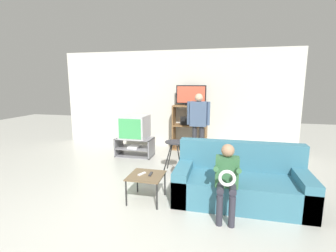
# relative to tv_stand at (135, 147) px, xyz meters

# --- Properties ---
(ground_plane) EXTENTS (18.00, 18.00, 0.00)m
(ground_plane) POSITION_rel_tv_stand_xyz_m (0.72, -2.94, -0.22)
(ground_plane) COLOR #B7B7AD
(wall_back) EXTENTS (6.40, 0.06, 2.60)m
(wall_back) POSITION_rel_tv_stand_xyz_m (0.72, 1.14, 1.08)
(wall_back) COLOR beige
(wall_back) RESTS_ON ground_plane
(tv_stand) EXTENTS (0.88, 0.49, 0.44)m
(tv_stand) POSITION_rel_tv_stand_xyz_m (0.00, 0.00, 0.00)
(tv_stand) COLOR slate
(tv_stand) RESTS_ON ground_plane
(television_main) EXTENTS (0.62, 0.63, 0.54)m
(television_main) POSITION_rel_tv_stand_xyz_m (0.00, 0.02, 0.50)
(television_main) COLOR #B2B2B7
(television_main) RESTS_ON tv_stand
(media_shelf) EXTENTS (0.89, 0.40, 1.17)m
(media_shelf) POSITION_rel_tv_stand_xyz_m (1.21, 0.87, 0.38)
(media_shelf) COLOR brown
(media_shelf) RESTS_ON ground_plane
(television_flat) EXTENTS (0.77, 0.20, 0.51)m
(television_flat) POSITION_rel_tv_stand_xyz_m (1.23, 0.89, 1.20)
(television_flat) COLOR black
(television_flat) RESTS_ON media_shelf
(folding_stool) EXTENTS (0.41, 0.43, 0.64)m
(folding_stool) POSITION_rel_tv_stand_xyz_m (1.17, -0.90, 0.31)
(folding_stool) COLOR black
(folding_stool) RESTS_ON ground_plane
(snack_table) EXTENTS (0.51, 0.51, 0.40)m
(snack_table) POSITION_rel_tv_stand_xyz_m (0.99, -2.10, 0.14)
(snack_table) COLOR brown
(snack_table) RESTS_ON ground_plane
(remote_control_black) EXTENTS (0.05, 0.15, 0.02)m
(remote_control_black) POSITION_rel_tv_stand_xyz_m (1.05, -2.07, 0.19)
(remote_control_black) COLOR #232328
(remote_control_black) RESTS_ON snack_table
(remote_control_white) EXTENTS (0.09, 0.15, 0.02)m
(remote_control_white) POSITION_rel_tv_stand_xyz_m (0.92, -2.09, 0.19)
(remote_control_white) COLOR silver
(remote_control_white) RESTS_ON snack_table
(couch) EXTENTS (1.91, 0.88, 0.85)m
(couch) POSITION_rel_tv_stand_xyz_m (2.36, -1.78, 0.06)
(couch) COLOR teal
(couch) RESTS_ON ground_plane
(person_standing_adult) EXTENTS (0.53, 0.20, 1.51)m
(person_standing_adult) POSITION_rel_tv_stand_xyz_m (1.50, 0.22, 0.69)
(person_standing_adult) COLOR #2D2D33
(person_standing_adult) RESTS_ON ground_plane
(person_seated_child) EXTENTS (0.33, 0.43, 0.97)m
(person_seated_child) POSITION_rel_tv_stand_xyz_m (2.15, -2.29, 0.35)
(person_seated_child) COLOR #2D2D38
(person_seated_child) RESTS_ON ground_plane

